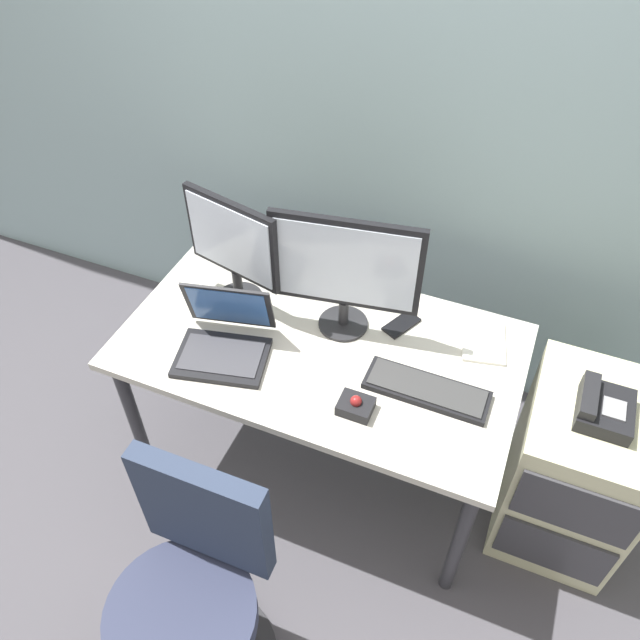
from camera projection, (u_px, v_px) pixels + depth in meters
ground_plane at (320, 455)px, 2.74m from camera, size 8.00×8.00×0.00m
back_wall at (401, 68)px, 2.23m from camera, size 6.00×0.10×2.80m
desk at (320, 358)px, 2.29m from camera, size 1.40×0.78×0.71m
file_cabinet at (572, 469)px, 2.29m from camera, size 0.42×0.53×0.69m
desk_phone at (603, 408)px, 2.01m from camera, size 0.17×0.20×0.09m
office_chair at (194, 601)px, 1.89m from camera, size 0.52×0.52×0.93m
monitor_main at (345, 269)px, 2.12m from camera, size 0.52×0.18×0.47m
monitor_side at (233, 247)px, 2.22m from camera, size 0.39×0.18×0.45m
keyboard at (427, 390)px, 2.08m from camera, size 0.41×0.14×0.03m
laptop at (224, 339)px, 2.18m from camera, size 0.37×0.34×0.23m
trackball_mouse at (356, 406)px, 2.02m from camera, size 0.11×0.09×0.07m
coffee_mug at (303, 271)px, 2.43m from camera, size 0.10×0.09×0.11m
paper_notepad at (484, 341)px, 2.24m from camera, size 0.19×0.23×0.01m
cell_phone at (401, 324)px, 2.30m from camera, size 0.12×0.16×0.01m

